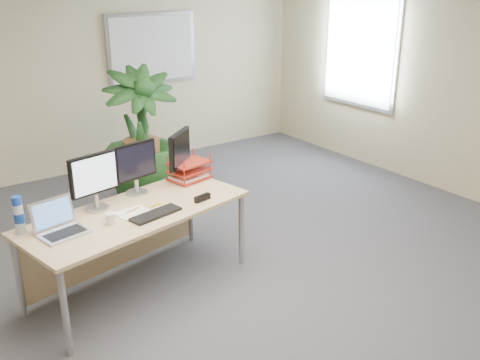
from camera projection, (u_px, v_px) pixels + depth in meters
floor at (252, 317)px, 4.12m from camera, size 8.00×8.00×0.00m
back_wall at (65, 71)px, 6.71m from camera, size 7.00×0.04×2.70m
whiteboard at (152, 49)px, 7.25m from camera, size 1.30×0.04×0.95m
window at (360, 49)px, 7.19m from camera, size 0.04×1.30×1.55m
desk at (130, 223)px, 4.39m from camera, size 1.97×1.14×0.71m
floor_plant at (141, 145)px, 5.81m from camera, size 0.95×0.95×1.50m
monitor_left at (94, 178)px, 4.20m from camera, size 0.41×0.19×0.46m
monitor_right at (135, 165)px, 4.51m from camera, size 0.41×0.19×0.46m
monitor_dark at (180, 153)px, 4.81m from camera, size 0.34×0.29×0.46m
laptop at (59, 225)px, 3.88m from camera, size 0.38×0.35×0.24m
keyboard at (156, 214)px, 4.18m from camera, size 0.44×0.23×0.02m
coffee_mug at (110, 219)px, 4.03m from camera, size 0.11×0.08×0.09m
spiral_notebook at (133, 213)px, 4.22m from camera, size 0.27×0.22×0.01m
orange_pen at (133, 210)px, 4.24m from camera, size 0.14×0.06×0.01m
yellow_highlighter at (155, 205)px, 4.35m from camera, size 0.12×0.04×0.02m
water_bottle at (19, 216)px, 3.84m from camera, size 0.07×0.07×0.29m
letter_tray at (189, 172)px, 4.91m from camera, size 0.40×0.33×0.16m
stapler at (202, 198)px, 4.45m from camera, size 0.16×0.07×0.05m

